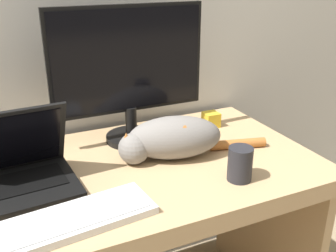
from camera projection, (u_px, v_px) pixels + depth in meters
The scene contains 7 objects.
desk at pixel (106, 216), 1.24m from camera, with size 1.35×0.67×0.72m.
monitor at pixel (129, 71), 1.31m from camera, with size 0.53×0.18×0.47m.
laptop at pixel (15, 174), 1.08m from camera, with size 0.33×0.27×0.24m.
external_keyboard at pixel (74, 219), 0.95m from camera, with size 0.40×0.18×0.02m.
cat at pixel (172, 138), 1.25m from camera, with size 0.50×0.22×0.14m.
coffee_mug at pixel (240, 164), 1.13m from camera, with size 0.07×0.07×0.10m.
small_toy at pixel (211, 120), 1.51m from camera, with size 0.06×0.06×0.06m.
Camera 1 is at (-0.26, -0.69, 1.30)m, focal length 42.00 mm.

